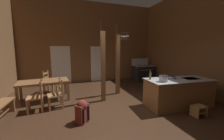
{
  "coord_description": "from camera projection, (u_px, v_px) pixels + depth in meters",
  "views": [
    {
      "loc": [
        -1.46,
        -3.87,
        1.88
      ],
      "look_at": [
        0.08,
        0.61,
        1.16
      ],
      "focal_mm": 21.95,
      "sensor_mm": 36.0,
      "label": 1
    }
  ],
  "objects": [
    {
      "name": "backpack",
      "position": [
        82.0,
        111.0,
        3.53
      ],
      "size": [
        0.38,
        0.39,
        0.6
      ],
      "color": "maroon",
      "rests_on": "ground_plane"
    },
    {
      "name": "stockpot_on_counter",
      "position": [
        163.0,
        79.0,
        4.12
      ],
      "size": [
        0.33,
        0.26,
        0.19
      ],
      "color": "#A8AAB2",
      "rests_on": "kitchen_island"
    },
    {
      "name": "ground_plane",
      "position": [
        116.0,
        110.0,
        4.38
      ],
      "size": [
        8.28,
        8.95,
        0.1
      ],
      "primitive_type": "cube",
      "color": "#382316"
    },
    {
      "name": "step_stool",
      "position": [
        199.0,
        110.0,
        3.88
      ],
      "size": [
        0.36,
        0.29,
        0.3
      ],
      "color": "#9E7044",
      "rests_on": "ground_plane"
    },
    {
      "name": "glazed_door_back_left",
      "position": [
        61.0,
        65.0,
        7.48
      ],
      "size": [
        1.0,
        0.01,
        2.05
      ],
      "primitive_type": "cube",
      "color": "white",
      "rests_on": "ground_plane"
    },
    {
      "name": "support_post_center",
      "position": [
        103.0,
        62.0,
        4.86
      ],
      "size": [
        0.14,
        0.14,
        2.86
      ],
      "color": "brown",
      "rests_on": "ground_plane"
    },
    {
      "name": "wall_back",
      "position": [
        91.0,
        43.0,
        7.91
      ],
      "size": [
        8.28,
        0.14,
        4.51
      ],
      "primitive_type": "cube",
      "color": "brown",
      "rests_on": "ground_plane"
    },
    {
      "name": "bottle_tall_on_counter",
      "position": [
        150.0,
        76.0,
        4.43
      ],
      "size": [
        0.07,
        0.07,
        0.29
      ],
      "color": "brown",
      "rests_on": "kitchen_island"
    },
    {
      "name": "kitchen_island",
      "position": [
        178.0,
        93.0,
        4.55
      ],
      "size": [
        2.22,
        1.11,
        0.91
      ],
      "color": "brown",
      "rests_on": "ground_plane"
    },
    {
      "name": "stove_range",
      "position": [
        143.0,
        73.0,
        8.26
      ],
      "size": [
        1.15,
        0.83,
        1.32
      ],
      "color": "black",
      "rests_on": "ground_plane"
    },
    {
      "name": "dining_table",
      "position": [
        44.0,
        83.0,
        5.03
      ],
      "size": [
        1.8,
        1.11,
        0.74
      ],
      "color": "brown",
      "rests_on": "ground_plane"
    },
    {
      "name": "mixing_bowl_on_counter",
      "position": [
        172.0,
        77.0,
        4.56
      ],
      "size": [
        0.21,
        0.21,
        0.08
      ],
      "color": "slate",
      "rests_on": "kitchen_island"
    },
    {
      "name": "support_post_with_pot_rack",
      "position": [
        118.0,
        58.0,
        5.68
      ],
      "size": [
        0.58,
        0.21,
        2.86
      ],
      "color": "brown",
      "rests_on": "ground_plane"
    },
    {
      "name": "ladderback_chair_by_post",
      "position": [
        49.0,
        82.0,
        6.02
      ],
      "size": [
        0.57,
        0.57,
        0.95
      ],
      "color": "#9E7044",
      "rests_on": "ground_plane"
    },
    {
      "name": "ladderback_chair_near_window",
      "position": [
        37.0,
        97.0,
        4.16
      ],
      "size": [
        0.48,
        0.48,
        0.95
      ],
      "color": "#9E7044",
      "rests_on": "ground_plane"
    },
    {
      "name": "ladderback_chair_at_table_end",
      "position": [
        57.0,
        94.0,
        4.4
      ],
      "size": [
        0.51,
        0.51,
        0.95
      ],
      "color": "#9E7044",
      "rests_on": "ground_plane"
    },
    {
      "name": "glazed_panel_back_right",
      "position": [
        98.0,
        64.0,
        8.14
      ],
      "size": [
        0.84,
        0.01,
        2.05
      ],
      "primitive_type": "cube",
      "color": "white",
      "rests_on": "ground_plane"
    },
    {
      "name": "wall_right",
      "position": [
        209.0,
        39.0,
        5.25
      ],
      "size": [
        0.14,
        8.95,
        4.51
      ],
      "primitive_type": "cube",
      "color": "brown",
      "rests_on": "ground_plane"
    }
  ]
}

